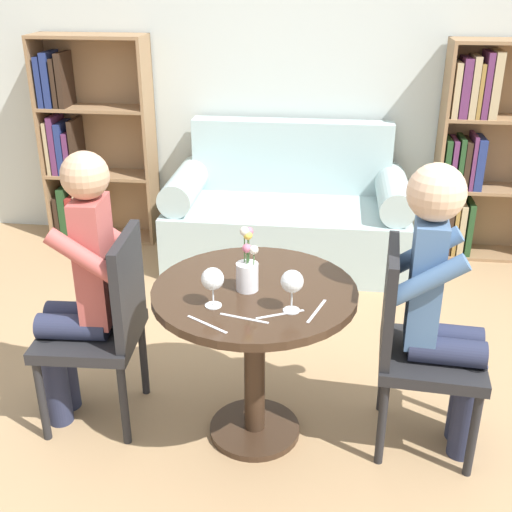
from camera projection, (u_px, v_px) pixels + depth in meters
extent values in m
plane|color=tan|center=(255.00, 431.00, 2.86)|extent=(16.00, 16.00, 0.00)
cube|color=silver|center=(295.00, 53.00, 4.37)|extent=(5.20, 0.05, 2.70)
cylinder|color=#382619|center=(255.00, 292.00, 2.57)|extent=(0.83, 0.83, 0.03)
cylinder|color=#382619|center=(255.00, 364.00, 2.72)|extent=(0.09, 0.09, 0.65)
cylinder|color=#382619|center=(255.00, 429.00, 2.86)|extent=(0.40, 0.40, 0.03)
cube|color=#A8C1C1|center=(287.00, 233.00, 4.42)|extent=(1.61, 0.80, 0.42)
cube|color=#A8C1C1|center=(291.00, 156.00, 4.52)|extent=(1.39, 0.16, 0.50)
cylinder|color=#A8C1C1|center=(186.00, 185.00, 4.36)|extent=(0.22, 0.72, 0.22)
cylinder|color=#A8C1C1|center=(393.00, 193.00, 4.21)|extent=(0.22, 0.72, 0.22)
cube|color=#93704C|center=(104.00, 137.00, 4.73)|extent=(0.79, 0.02, 1.47)
cube|color=#93704C|center=(47.00, 140.00, 4.66)|extent=(0.02, 0.28, 1.47)
cube|color=#93704C|center=(150.00, 143.00, 4.57)|extent=(0.02, 0.28, 1.47)
cube|color=#93704C|center=(108.00, 235.00, 4.92)|extent=(0.75, 0.28, 0.02)
cube|color=#93704C|center=(101.00, 174.00, 4.71)|extent=(0.75, 0.28, 0.02)
cube|color=#93704C|center=(95.00, 108.00, 4.51)|extent=(0.75, 0.28, 0.02)
cube|color=#93704C|center=(87.00, 36.00, 4.31)|extent=(0.75, 0.28, 0.02)
cube|color=#332319|center=(62.00, 213.00, 4.88)|extent=(0.03, 0.23, 0.30)
cube|color=#234723|center=(67.00, 209.00, 4.86)|extent=(0.05, 0.23, 0.37)
cube|color=maroon|center=(75.00, 214.00, 4.87)|extent=(0.05, 0.23, 0.30)
cube|color=tan|center=(82.00, 213.00, 4.86)|extent=(0.03, 0.23, 0.33)
cube|color=navy|center=(87.00, 214.00, 4.86)|extent=(0.05, 0.23, 0.31)
cube|color=#234723|center=(94.00, 214.00, 4.85)|extent=(0.04, 0.23, 0.31)
cube|color=tan|center=(99.00, 212.00, 4.84)|extent=(0.03, 0.23, 0.35)
cube|color=tan|center=(52.00, 146.00, 4.66)|extent=(0.03, 0.23, 0.38)
cube|color=#602D5B|center=(58.00, 144.00, 4.65)|extent=(0.04, 0.23, 0.42)
cube|color=navy|center=(65.00, 147.00, 4.65)|extent=(0.05, 0.23, 0.37)
cube|color=#602D5B|center=(72.00, 152.00, 4.66)|extent=(0.04, 0.23, 0.30)
cube|color=#332319|center=(77.00, 146.00, 4.64)|extent=(0.03, 0.23, 0.39)
cube|color=navy|center=(44.00, 81.00, 4.47)|extent=(0.04, 0.23, 0.34)
cube|color=navy|center=(51.00, 79.00, 4.46)|extent=(0.05, 0.23, 0.37)
cube|color=#332319|center=(59.00, 82.00, 4.46)|extent=(0.03, 0.23, 0.33)
cube|color=#332319|center=(65.00, 79.00, 4.45)|extent=(0.04, 0.23, 0.37)
cube|color=#93704C|center=(494.00, 149.00, 4.43)|extent=(0.79, 0.02, 1.47)
cube|color=#93704C|center=(440.00, 152.00, 4.35)|extent=(0.02, 0.28, 1.47)
cube|color=#93704C|center=(482.00, 252.00, 4.61)|extent=(0.75, 0.28, 0.02)
cube|color=#93704C|center=(493.00, 188.00, 4.41)|extent=(0.75, 0.28, 0.02)
cube|color=#93704C|center=(504.00, 118.00, 4.21)|extent=(0.75, 0.28, 0.02)
cube|color=#234723|center=(437.00, 229.00, 4.57)|extent=(0.04, 0.23, 0.32)
cube|color=#332319|center=(447.00, 224.00, 4.55)|extent=(0.05, 0.23, 0.40)
cube|color=olive|center=(454.00, 223.00, 4.54)|extent=(0.03, 0.23, 0.42)
cube|color=tan|center=(460.00, 227.00, 4.54)|extent=(0.04, 0.23, 0.37)
cube|color=#234723|center=(468.00, 226.00, 4.54)|extent=(0.04, 0.23, 0.38)
cube|color=#234723|center=(445.00, 162.00, 4.37)|extent=(0.04, 0.23, 0.33)
cube|color=#602D5B|center=(452.00, 162.00, 4.36)|extent=(0.03, 0.23, 0.33)
cube|color=#234723|center=(459.00, 162.00, 4.36)|extent=(0.03, 0.23, 0.35)
cube|color=#332319|center=(465.00, 163.00, 4.35)|extent=(0.04, 0.23, 0.33)
cube|color=#602D5B|center=(471.00, 161.00, 4.34)|extent=(0.03, 0.23, 0.37)
cube|color=navy|center=(478.00, 162.00, 4.34)|extent=(0.05, 0.23, 0.35)
cube|color=tan|center=(455.00, 89.00, 4.16)|extent=(0.04, 0.23, 0.35)
cube|color=#602D5B|center=(463.00, 87.00, 4.15)|extent=(0.05, 0.23, 0.38)
cube|color=tan|center=(472.00, 86.00, 4.14)|extent=(0.04, 0.23, 0.39)
cube|color=olive|center=(478.00, 90.00, 4.15)|extent=(0.03, 0.23, 0.34)
cube|color=#602D5B|center=(485.00, 84.00, 4.13)|extent=(0.04, 0.23, 0.41)
cube|color=tan|center=(494.00, 84.00, 4.12)|extent=(0.05, 0.23, 0.42)
cylinder|color=#232326|center=(70.00, 355.00, 3.07)|extent=(0.04, 0.04, 0.40)
cylinder|color=#232326|center=(42.00, 401.00, 2.74)|extent=(0.04, 0.04, 0.40)
cylinder|color=#232326|center=(144.00, 358.00, 3.04)|extent=(0.04, 0.04, 0.40)
cylinder|color=#232326|center=(124.00, 404.00, 2.72)|extent=(0.04, 0.04, 0.40)
cube|color=#232326|center=(90.00, 335.00, 2.80)|extent=(0.44, 0.44, 0.05)
cube|color=#232326|center=(128.00, 286.00, 2.68)|extent=(0.06, 0.38, 0.45)
cylinder|color=#232326|center=(473.00, 435.00, 2.54)|extent=(0.04, 0.04, 0.40)
cylinder|color=#232326|center=(465.00, 382.00, 2.86)|extent=(0.04, 0.04, 0.40)
cylinder|color=#232326|center=(382.00, 423.00, 2.61)|extent=(0.04, 0.04, 0.40)
cylinder|color=#232326|center=(383.00, 373.00, 2.93)|extent=(0.04, 0.04, 0.40)
cube|color=#232326|center=(431.00, 358.00, 2.64)|extent=(0.45, 0.45, 0.05)
cube|color=#232326|center=(389.00, 300.00, 2.57)|extent=(0.07, 0.38, 0.45)
cylinder|color=#282D47|center=(64.00, 365.00, 2.94)|extent=(0.11, 0.11, 0.45)
cylinder|color=#282D47|center=(56.00, 379.00, 2.84)|extent=(0.11, 0.11, 0.45)
cylinder|color=#282D47|center=(81.00, 314.00, 2.82)|extent=(0.30, 0.12, 0.11)
cylinder|color=#282D47|center=(72.00, 327.00, 2.72)|extent=(0.30, 0.12, 0.11)
cube|color=#B2514C|center=(95.00, 262.00, 2.64)|extent=(0.13, 0.21, 0.55)
cylinder|color=#B2514C|center=(102.00, 230.00, 2.73)|extent=(0.29, 0.08, 0.23)
cylinder|color=#B2514C|center=(82.00, 256.00, 2.49)|extent=(0.29, 0.08, 0.23)
sphere|color=tan|center=(85.00, 175.00, 2.49)|extent=(0.19, 0.19, 0.19)
cylinder|color=#282D47|center=(466.00, 411.00, 2.64)|extent=(0.11, 0.11, 0.45)
cylinder|color=#282D47|center=(464.00, 395.00, 2.74)|extent=(0.11, 0.11, 0.45)
cylinder|color=#282D47|center=(447.00, 351.00, 2.55)|extent=(0.31, 0.13, 0.11)
cylinder|color=#282D47|center=(445.00, 337.00, 2.65)|extent=(0.31, 0.13, 0.11)
cube|color=#4C709E|center=(425.00, 283.00, 2.51)|extent=(0.13, 0.21, 0.52)
cylinder|color=#4C709E|center=(429.00, 280.00, 2.35)|extent=(0.29, 0.09, 0.23)
cylinder|color=#4C709E|center=(426.00, 251.00, 2.59)|extent=(0.29, 0.09, 0.23)
sphere|color=beige|center=(436.00, 192.00, 2.35)|extent=(0.22, 0.22, 0.22)
cylinder|color=white|center=(213.00, 305.00, 2.43)|extent=(0.06, 0.06, 0.00)
cylinder|color=white|center=(213.00, 296.00, 2.42)|extent=(0.01, 0.01, 0.08)
sphere|color=white|center=(213.00, 279.00, 2.39)|extent=(0.09, 0.09, 0.09)
sphere|color=beige|center=(213.00, 281.00, 2.39)|extent=(0.06, 0.06, 0.06)
cylinder|color=white|center=(291.00, 310.00, 2.40)|extent=(0.06, 0.06, 0.00)
cylinder|color=white|center=(292.00, 300.00, 2.38)|extent=(0.01, 0.01, 0.08)
sphere|color=white|center=(292.00, 281.00, 2.35)|extent=(0.09, 0.09, 0.09)
sphere|color=maroon|center=(292.00, 284.00, 2.35)|extent=(0.06, 0.06, 0.06)
cylinder|color=silver|center=(247.00, 277.00, 2.53)|extent=(0.09, 0.09, 0.11)
cylinder|color=#4C7A42|center=(253.00, 257.00, 2.49)|extent=(0.01, 0.00, 0.06)
sphere|color=silver|center=(253.00, 250.00, 2.47)|extent=(0.04, 0.04, 0.04)
cylinder|color=#4C7A42|center=(248.00, 249.00, 2.50)|extent=(0.00, 0.01, 0.12)
sphere|color=#EACC4C|center=(248.00, 235.00, 2.47)|extent=(0.04, 0.04, 0.04)
cylinder|color=#4C7A42|center=(249.00, 246.00, 2.50)|extent=(0.00, 0.01, 0.12)
sphere|color=#D16684|center=(249.00, 232.00, 2.48)|extent=(0.04, 0.04, 0.04)
cylinder|color=#4C7A42|center=(244.00, 247.00, 2.49)|extent=(0.01, 0.01, 0.13)
sphere|color=silver|center=(244.00, 231.00, 2.46)|extent=(0.04, 0.04, 0.04)
cylinder|color=#4C7A42|center=(247.00, 256.00, 2.49)|extent=(0.00, 0.00, 0.07)
sphere|color=#D16684|center=(247.00, 248.00, 2.48)|extent=(0.04, 0.04, 0.04)
cube|color=silver|center=(280.00, 314.00, 2.37)|extent=(0.18, 0.09, 0.00)
cube|color=silver|center=(244.00, 318.00, 2.35)|extent=(0.19, 0.06, 0.00)
cube|color=silver|center=(207.00, 324.00, 2.31)|extent=(0.17, 0.11, 0.00)
cube|color=silver|center=(317.00, 311.00, 2.40)|extent=(0.07, 0.18, 0.00)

